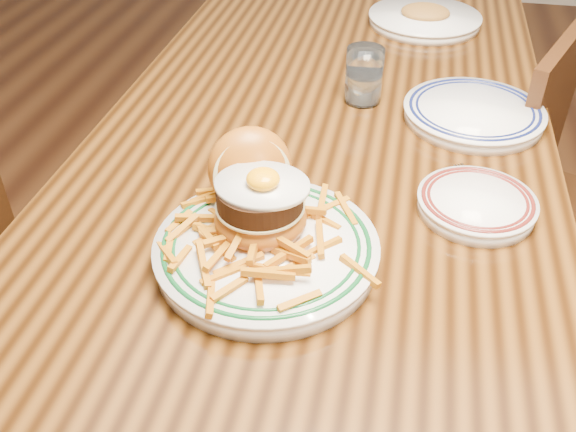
% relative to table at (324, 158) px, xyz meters
% --- Properties ---
extents(floor, '(6.00, 6.00, 0.00)m').
position_rel_table_xyz_m(floor, '(0.00, 0.00, -0.66)').
color(floor, black).
rests_on(floor, ground).
extents(table, '(0.85, 1.60, 0.75)m').
position_rel_table_xyz_m(table, '(0.00, 0.00, 0.00)').
color(table, black).
rests_on(table, floor).
extents(chair_right, '(0.52, 0.52, 0.85)m').
position_rel_table_xyz_m(chair_right, '(0.56, 0.22, -0.21)').
color(chair_right, '#37180B').
rests_on(chair_right, floor).
extents(main_plate, '(0.32, 0.34, 0.15)m').
position_rel_table_xyz_m(main_plate, '(-0.03, -0.40, 0.13)').
color(main_plate, white).
rests_on(main_plate, table).
extents(side_plate, '(0.18, 0.19, 0.03)m').
position_rel_table_xyz_m(side_plate, '(0.27, -0.24, 0.10)').
color(side_plate, white).
rests_on(side_plate, table).
extents(rear_plate, '(0.27, 0.27, 0.03)m').
position_rel_table_xyz_m(rear_plate, '(0.28, 0.06, 0.10)').
color(rear_plate, white).
rests_on(rear_plate, table).
extents(water_glass, '(0.07, 0.07, 0.11)m').
position_rel_table_xyz_m(water_glass, '(0.06, 0.09, 0.14)').
color(water_glass, white).
rests_on(water_glass, table).
extents(far_plate, '(0.28, 0.28, 0.05)m').
position_rel_table_xyz_m(far_plate, '(0.17, 0.53, 0.10)').
color(far_plate, white).
rests_on(far_plate, table).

